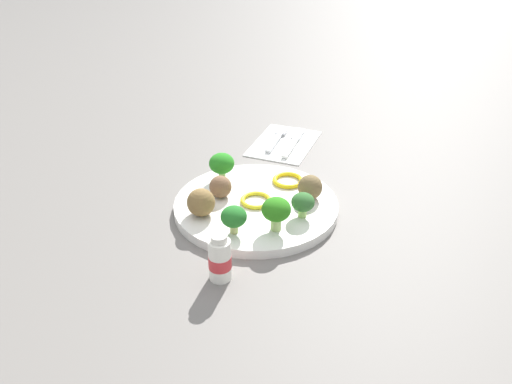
{
  "coord_description": "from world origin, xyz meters",
  "views": [
    {
      "loc": [
        -0.77,
        -0.24,
        0.51
      ],
      "look_at": [
        0.0,
        0.0,
        0.04
      ],
      "focal_mm": 38.83,
      "sensor_mm": 36.0,
      "label": 1
    }
  ],
  "objects": [
    {
      "name": "ground_plane",
      "position": [
        0.0,
        0.0,
        0.0
      ],
      "size": [
        4.0,
        4.0,
        0.0
      ],
      "primitive_type": "plane",
      "color": "slate"
    },
    {
      "name": "plate",
      "position": [
        0.0,
        0.0,
        0.01
      ],
      "size": [
        0.28,
        0.28,
        0.02
      ],
      "primitive_type": "cylinder",
      "color": "white",
      "rests_on": "ground_plane"
    },
    {
      "name": "broccoli_floret_center",
      "position": [
        -0.02,
        -0.09,
        0.04
      ],
      "size": [
        0.04,
        0.04,
        0.04
      ],
      "color": "#A6D070",
      "rests_on": "plate"
    },
    {
      "name": "broccoli_floret_near_rim",
      "position": [
        0.06,
        0.08,
        0.05
      ],
      "size": [
        0.05,
        0.05,
        0.05
      ],
      "color": "#A4CC74",
      "rests_on": "plate"
    },
    {
      "name": "broccoli_floret_front_right",
      "position": [
        -0.07,
        -0.05,
        0.05
      ],
      "size": [
        0.05,
        0.05,
        0.06
      ],
      "color": "#A5C471",
      "rests_on": "plate"
    },
    {
      "name": "broccoli_floret_back_right",
      "position": [
        -0.1,
        0.01,
        0.04
      ],
      "size": [
        0.04,
        0.04,
        0.05
      ],
      "color": "#ACB96B",
      "rests_on": "plate"
    },
    {
      "name": "meatball_front_left",
      "position": [
        -0.06,
        0.07,
        0.04
      ],
      "size": [
        0.05,
        0.05,
        0.05
      ],
      "primitive_type": "sphere",
      "color": "brown",
      "rests_on": "plate"
    },
    {
      "name": "meatball_near_rim",
      "position": [
        0.04,
        -0.08,
        0.04
      ],
      "size": [
        0.04,
        0.04,
        0.04
      ],
      "primitive_type": "sphere",
      "color": "brown",
      "rests_on": "plate"
    },
    {
      "name": "meatball_front_right",
      "position": [
        0.0,
        0.06,
        0.04
      ],
      "size": [
        0.04,
        0.04,
        0.04
      ],
      "primitive_type": "sphere",
      "color": "brown",
      "rests_on": "plate"
    },
    {
      "name": "pepper_ring_near_rim",
      "position": [
        0.0,
        0.0,
        0.02
      ],
      "size": [
        0.06,
        0.06,
        0.01
      ],
      "primitive_type": "torus",
      "rotation": [
        0.0,
        0.0,
        6.05
      ],
      "color": "yellow",
      "rests_on": "plate"
    },
    {
      "name": "pepper_ring_mid_left",
      "position": [
        0.08,
        -0.03,
        0.02
      ],
      "size": [
        0.08,
        0.08,
        0.01
      ],
      "primitive_type": "torus",
      "rotation": [
        0.0,
        0.0,
        3.91
      ],
      "color": "yellow",
      "rests_on": "plate"
    },
    {
      "name": "napkin",
      "position": [
        0.27,
        0.02,
        0.0
      ],
      "size": [
        0.18,
        0.13,
        0.01
      ],
      "primitive_type": "cube",
      "rotation": [
        0.0,
        0.0,
        -0.07
      ],
      "color": "white",
      "rests_on": "ground_plane"
    },
    {
      "name": "fork",
      "position": [
        0.28,
        0.04,
        0.01
      ],
      "size": [
        0.12,
        0.02,
        0.01
      ],
      "color": "silver",
      "rests_on": "napkin"
    },
    {
      "name": "knife",
      "position": [
        0.27,
        0.0,
        0.01
      ],
      "size": [
        0.15,
        0.02,
        0.01
      ],
      "color": "white",
      "rests_on": "napkin"
    },
    {
      "name": "yogurt_bottle",
      "position": [
        -0.19,
        -0.01,
        0.03
      ],
      "size": [
        0.03,
        0.03,
        0.07
      ],
      "color": "white",
      "rests_on": "ground_plane"
    }
  ]
}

